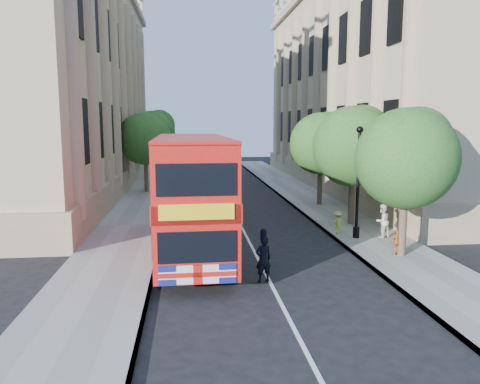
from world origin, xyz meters
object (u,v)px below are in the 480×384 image
object	(u,v)px
box_van	(192,191)
woman_pedestrian	(382,221)
lamp_post	(358,187)
police_constable	(263,259)
double_decker_bus	(192,191)

from	to	relation	value
box_van	woman_pedestrian	size ratio (longest dim) A/B	2.85
box_van	woman_pedestrian	world-z (taller)	box_van
lamp_post	police_constable	bearing A→B (deg)	-134.85
double_decker_bus	police_constable	world-z (taller)	double_decker_bus
double_decker_bus	lamp_post	bearing A→B (deg)	10.20
lamp_post	woman_pedestrian	world-z (taller)	lamp_post
lamp_post	woman_pedestrian	bearing A→B (deg)	-7.46
lamp_post	double_decker_bus	distance (m)	7.75
police_constable	box_van	bearing A→B (deg)	-96.28
double_decker_bus	box_van	xyz separation A→B (m)	(0.04, 9.76, -1.40)
box_van	double_decker_bus	bearing A→B (deg)	-93.23
lamp_post	police_constable	world-z (taller)	lamp_post
box_van	police_constable	distance (m)	13.71
lamp_post	box_van	distance (m)	11.26
double_decker_bus	box_van	distance (m)	9.86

